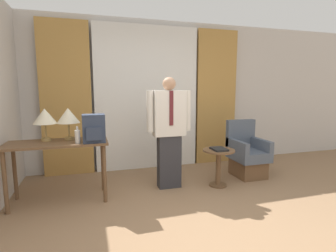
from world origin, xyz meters
TOP-DOWN VIEW (x-y plane):
  - ground_plane at (0.00, 0.00)m, footprint 16.00×16.00m
  - wall_back at (0.00, 2.73)m, footprint 10.00×0.06m
  - curtain_sheer_center at (0.00, 2.60)m, footprint 1.87×0.06m
  - curtain_drape_left at (-1.38, 2.60)m, footprint 0.81×0.06m
  - curtain_drape_right at (1.38, 2.60)m, footprint 0.81×0.06m
  - desk at (-1.44, 1.49)m, footprint 1.26×0.55m
  - table_lamp_left at (-1.58, 1.60)m, footprint 0.30×0.30m
  - table_lamp_right at (-1.29, 1.60)m, footprint 0.30×0.30m
  - bottle_near_edge at (-1.18, 1.33)m, footprint 0.07×0.07m
  - backpack at (-0.98, 1.34)m, footprint 0.28×0.24m
  - person at (0.09, 1.54)m, footprint 0.67×0.22m
  - armchair at (1.51, 1.67)m, footprint 0.52×0.62m
  - side_table at (0.82, 1.37)m, footprint 0.48×0.48m
  - book at (0.80, 1.34)m, footprint 0.20×0.25m

SIDE VIEW (x-z plane):
  - ground_plane at x=0.00m, z-range 0.00..0.00m
  - armchair at x=1.51m, z-range -0.12..0.81m
  - side_table at x=0.82m, z-range 0.10..0.67m
  - book at x=0.80m, z-range 0.57..0.60m
  - desk at x=-1.44m, z-range 0.28..1.07m
  - bottle_near_edge at x=-1.18m, z-range 0.78..0.99m
  - person at x=0.09m, z-range 0.06..1.70m
  - backpack at x=-0.98m, z-range 0.79..1.15m
  - table_lamp_left at x=-1.58m, z-range 0.90..1.32m
  - table_lamp_right at x=-1.29m, z-range 0.90..1.32m
  - curtain_sheer_center at x=0.00m, z-range 0.00..2.58m
  - curtain_drape_left at x=-1.38m, z-range 0.00..2.58m
  - curtain_drape_right at x=1.38m, z-range 0.00..2.58m
  - wall_back at x=0.00m, z-range 0.00..2.70m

